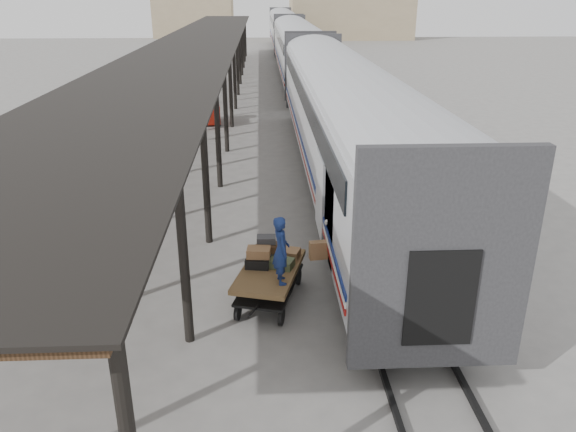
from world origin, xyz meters
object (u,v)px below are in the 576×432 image
Objects in this scene: baggage_cart at (270,276)px; porter at (281,250)px; luggage_tug at (211,112)px; pedestrian at (199,114)px.

porter is (0.25, -0.65, 0.99)m from baggage_cart.
luggage_tug reaches higher than baggage_cart.
pedestrian is (-3.36, 17.57, 0.25)m from baggage_cart.
baggage_cart is 1.55× the size of luggage_tug.
pedestrian is (-3.61, 18.22, -0.73)m from porter.
pedestrian is at bearing -111.41° from luggage_tug.
luggage_tug is at bearing 0.04° from porter.
pedestrian is at bearing 2.22° from porter.
baggage_cart is 1.21m from porter.
pedestrian is at bearing 115.97° from baggage_cart.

